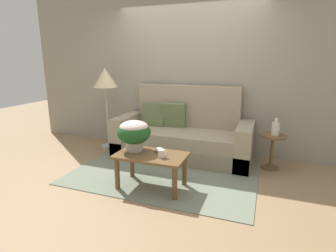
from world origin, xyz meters
name	(u,v)px	position (x,y,z in m)	size (l,w,h in m)	color
ground_plane	(162,175)	(0.00, 0.00, 0.00)	(14.00, 14.00, 0.00)	#997A56
wall_back	(189,68)	(0.00, 1.32, 1.45)	(6.40, 0.12, 2.91)	gray
area_rug	(165,172)	(0.00, 0.13, 0.01)	(2.58, 1.84, 0.01)	gray
couch	(182,136)	(0.03, 0.86, 0.34)	(2.25, 0.86, 1.17)	gray
coffee_table	(151,161)	(0.01, -0.38, 0.36)	(0.89, 0.52, 0.45)	brown
side_table	(272,145)	(1.45, 0.81, 0.37)	(0.38, 0.38, 0.53)	brown
floor_lamp	(105,81)	(-1.42, 0.85, 1.23)	(0.43, 0.43, 1.46)	#B2B2B7
potted_plant	(134,132)	(-0.26, -0.32, 0.70)	(0.43, 0.43, 0.39)	#B7B2A8
coffee_mug	(162,154)	(0.18, -0.43, 0.50)	(0.13, 0.08, 0.10)	white
snack_bowl	(159,150)	(0.07, -0.27, 0.48)	(0.11, 0.11, 0.06)	silver
table_vase	(276,128)	(1.46, 0.79, 0.63)	(0.11, 0.11, 0.25)	silver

